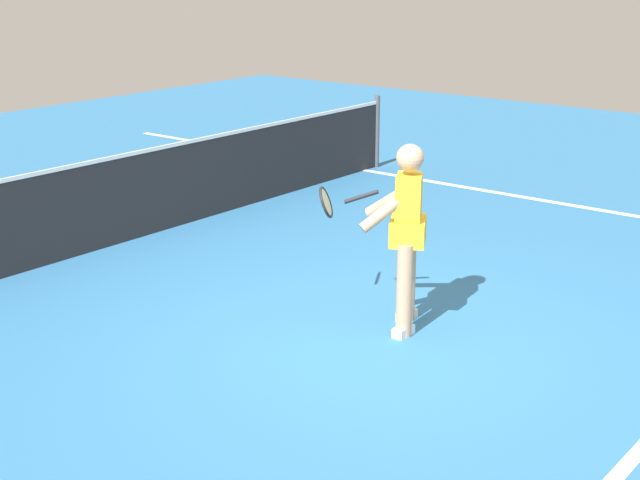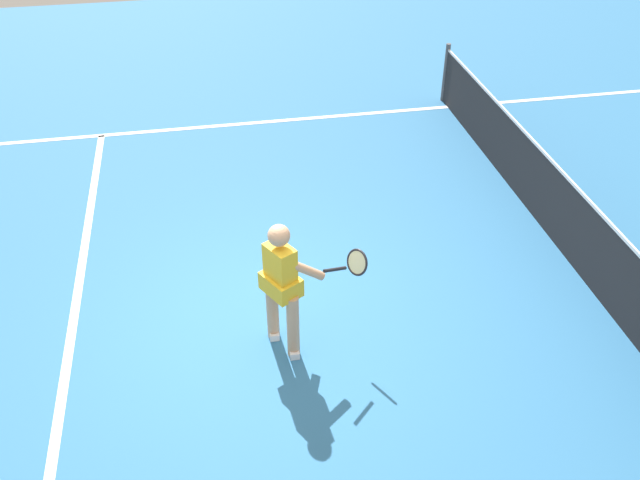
# 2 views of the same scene
# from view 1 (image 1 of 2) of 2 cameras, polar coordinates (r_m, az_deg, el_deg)

# --- Properties ---
(ground_plane) EXTENTS (24.64, 24.64, 0.00)m
(ground_plane) POSITION_cam_1_polar(r_m,az_deg,el_deg) (7.47, 4.16, -6.40)
(ground_plane) COLOR teal
(sideline_right_marking) EXTENTS (0.10, 16.95, 0.01)m
(sideline_right_marking) POSITION_cam_1_polar(r_m,az_deg,el_deg) (11.71, 17.99, 1.55)
(sideline_right_marking) COLOR white
(sideline_right_marking) RESTS_ON ground
(court_net) EXTENTS (10.61, 0.08, 1.04)m
(court_net) POSITION_cam_1_polar(r_m,az_deg,el_deg) (9.82, -14.39, 1.89)
(court_net) COLOR #4C4C51
(court_net) RESTS_ON ground
(tennis_player) EXTENTS (0.68, 1.14, 1.55)m
(tennis_player) POSITION_cam_1_polar(r_m,az_deg,el_deg) (7.54, 5.19, 0.65)
(tennis_player) COLOR tan
(tennis_player) RESTS_ON ground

